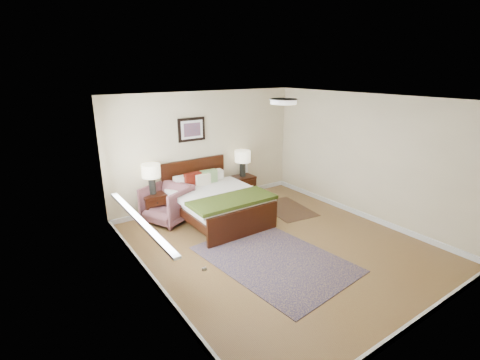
# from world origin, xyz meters

# --- Properties ---
(floor) EXTENTS (5.00, 5.00, 0.00)m
(floor) POSITION_xyz_m (0.00, 0.00, 0.00)
(floor) COLOR brown
(floor) RESTS_ON ground
(back_wall) EXTENTS (4.50, 0.04, 2.50)m
(back_wall) POSITION_xyz_m (0.00, 2.50, 1.25)
(back_wall) COLOR beige
(back_wall) RESTS_ON ground
(front_wall) EXTENTS (4.50, 0.04, 2.50)m
(front_wall) POSITION_xyz_m (0.00, -2.50, 1.25)
(front_wall) COLOR beige
(front_wall) RESTS_ON ground
(left_wall) EXTENTS (0.04, 5.00, 2.50)m
(left_wall) POSITION_xyz_m (-2.25, 0.00, 1.25)
(left_wall) COLOR beige
(left_wall) RESTS_ON ground
(right_wall) EXTENTS (0.04, 5.00, 2.50)m
(right_wall) POSITION_xyz_m (2.25, 0.00, 1.25)
(right_wall) COLOR beige
(right_wall) RESTS_ON ground
(ceiling) EXTENTS (4.50, 5.00, 0.02)m
(ceiling) POSITION_xyz_m (0.00, 0.00, 2.50)
(ceiling) COLOR white
(ceiling) RESTS_ON back_wall
(window) EXTENTS (0.11, 2.72, 1.32)m
(window) POSITION_xyz_m (-2.20, 0.70, 1.38)
(window) COLOR silver
(window) RESTS_ON left_wall
(door) EXTENTS (0.06, 1.00, 2.18)m
(door) POSITION_xyz_m (-2.23, -1.75, 1.07)
(door) COLOR silver
(door) RESTS_ON ground
(ceil_fixture) EXTENTS (0.44, 0.44, 0.08)m
(ceil_fixture) POSITION_xyz_m (0.00, 0.00, 2.47)
(ceil_fixture) COLOR white
(ceil_fixture) RESTS_ON ceiling
(bed) EXTENTS (1.63, 1.96, 1.06)m
(bed) POSITION_xyz_m (-0.35, 1.53, 0.49)
(bed) COLOR black
(bed) RESTS_ON ground
(wall_art) EXTENTS (0.62, 0.05, 0.50)m
(wall_art) POSITION_xyz_m (-0.35, 2.47, 1.72)
(wall_art) COLOR black
(wall_art) RESTS_ON back_wall
(nightstand_left) EXTENTS (0.46, 0.41, 0.55)m
(nightstand_left) POSITION_xyz_m (-1.37, 2.25, 0.43)
(nightstand_left) COLOR black
(nightstand_left) RESTS_ON ground
(nightstand_right) EXTENTS (0.54, 0.40, 0.53)m
(nightstand_right) POSITION_xyz_m (0.83, 2.26, 0.33)
(nightstand_right) COLOR black
(nightstand_right) RESTS_ON ground
(lamp_left) EXTENTS (0.37, 0.37, 0.61)m
(lamp_left) POSITION_xyz_m (-1.37, 2.27, 0.98)
(lamp_left) COLOR black
(lamp_left) RESTS_ON nightstand_left
(lamp_right) EXTENTS (0.37, 0.37, 0.61)m
(lamp_right) POSITION_xyz_m (0.83, 2.27, 0.97)
(lamp_right) COLOR black
(lamp_right) RESTS_ON nightstand_right
(armchair) EXTENTS (1.09, 1.08, 0.75)m
(armchair) POSITION_xyz_m (-1.20, 2.00, 0.38)
(armchair) COLOR brown
(armchair) RESTS_ON ground
(rug_persian) EXTENTS (1.94, 2.57, 0.01)m
(rug_persian) POSITION_xyz_m (-0.38, -0.35, 0.01)
(rug_persian) COLOR #0B0E3A
(rug_persian) RESTS_ON ground
(rug_navy) EXTENTS (0.99, 1.35, 0.01)m
(rug_navy) POSITION_xyz_m (1.21, 1.12, 0.01)
(rug_navy) COLOR black
(rug_navy) RESTS_ON ground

